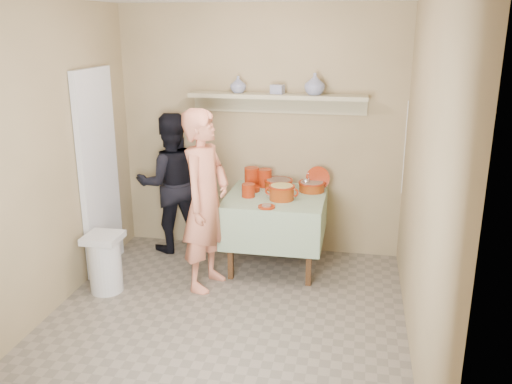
% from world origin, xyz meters
% --- Properties ---
extents(ground, '(3.50, 3.50, 0.00)m').
position_xyz_m(ground, '(0.00, 0.00, 0.00)').
color(ground, '#73685A').
rests_on(ground, ground).
extents(tile_panel, '(0.06, 0.70, 2.00)m').
position_xyz_m(tile_panel, '(-1.46, 0.95, 1.00)').
color(tile_panel, silver).
rests_on(tile_panel, ground).
extents(plate_stack_a, '(0.15, 0.15, 0.20)m').
position_xyz_m(plate_stack_a, '(-0.05, 1.54, 0.86)').
color(plate_stack_a, maroon).
rests_on(plate_stack_a, serving_table).
extents(plate_stack_b, '(0.15, 0.15, 0.18)m').
position_xyz_m(plate_stack_b, '(0.08, 1.57, 0.85)').
color(plate_stack_b, maroon).
rests_on(plate_stack_b, serving_table).
extents(bowl_stack, '(0.13, 0.13, 0.13)m').
position_xyz_m(bowl_stack, '(-0.01, 1.18, 0.83)').
color(bowl_stack, maroon).
rests_on(bowl_stack, serving_table).
extents(empty_bowl, '(0.17, 0.17, 0.05)m').
position_xyz_m(empty_bowl, '(-0.02, 1.38, 0.79)').
color(empty_bowl, maroon).
rests_on(empty_bowl, serving_table).
extents(propped_lid, '(0.25, 0.11, 0.24)m').
position_xyz_m(propped_lid, '(0.64, 1.55, 0.88)').
color(propped_lid, maroon).
rests_on(propped_lid, serving_table).
extents(vase_right, '(0.24, 0.24, 0.21)m').
position_xyz_m(vase_right, '(0.57, 1.61, 1.83)').
color(vase_right, navy).
rests_on(vase_right, wall_shelf).
extents(vase_left, '(0.20, 0.20, 0.17)m').
position_xyz_m(vase_left, '(-0.20, 1.63, 1.81)').
color(vase_left, navy).
rests_on(vase_left, wall_shelf).
extents(ceramic_box, '(0.15, 0.12, 0.09)m').
position_xyz_m(ceramic_box, '(0.20, 1.63, 1.77)').
color(ceramic_box, navy).
rests_on(ceramic_box, wall_shelf).
extents(person_cook, '(0.53, 0.69, 1.69)m').
position_xyz_m(person_cook, '(-0.32, 0.73, 0.84)').
color(person_cook, '#D57A5C').
rests_on(person_cook, ground).
extents(person_helper, '(0.91, 0.84, 1.51)m').
position_xyz_m(person_helper, '(-0.93, 1.52, 0.76)').
color(person_helper, black).
rests_on(person_helper, ground).
extents(room_shell, '(3.04, 3.54, 2.62)m').
position_xyz_m(room_shell, '(0.00, 0.00, 1.61)').
color(room_shell, '#9F8A61').
rests_on(room_shell, ground).
extents(serving_table, '(0.97, 0.97, 0.76)m').
position_xyz_m(serving_table, '(0.25, 1.28, 0.64)').
color(serving_table, '#4C2D16').
rests_on(serving_table, ground).
extents(cazuela_meat_a, '(0.30, 0.30, 0.10)m').
position_xyz_m(cazuela_meat_a, '(0.24, 1.51, 0.82)').
color(cazuela_meat_a, '#702103').
rests_on(cazuela_meat_a, serving_table).
extents(cazuela_meat_b, '(0.28, 0.28, 0.10)m').
position_xyz_m(cazuela_meat_b, '(0.59, 1.49, 0.82)').
color(cazuela_meat_b, '#702103').
rests_on(cazuela_meat_b, serving_table).
extents(ladle, '(0.08, 0.26, 0.19)m').
position_xyz_m(ladle, '(0.53, 1.45, 0.87)').
color(ladle, silver).
rests_on(ladle, cazuela_meat_b).
extents(cazuela_rice, '(0.33, 0.25, 0.14)m').
position_xyz_m(cazuela_rice, '(0.33, 1.16, 0.85)').
color(cazuela_rice, '#702103').
rests_on(cazuela_rice, serving_table).
extents(front_plate, '(0.16, 0.16, 0.03)m').
position_xyz_m(front_plate, '(0.22, 0.88, 0.77)').
color(front_plate, maroon).
rests_on(front_plate, serving_table).
extents(wall_shelf, '(1.80, 0.25, 0.21)m').
position_xyz_m(wall_shelf, '(0.20, 1.65, 1.67)').
color(wall_shelf, tan).
rests_on(wall_shelf, room_shell).
extents(trash_bin, '(0.32, 0.32, 0.56)m').
position_xyz_m(trash_bin, '(-1.21, 0.44, 0.28)').
color(trash_bin, silver).
rests_on(trash_bin, ground).
extents(electrical_cord, '(0.01, 0.05, 0.90)m').
position_xyz_m(electrical_cord, '(1.47, 1.48, 1.25)').
color(electrical_cord, silver).
rests_on(electrical_cord, wall_shelf).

